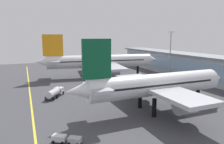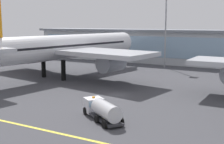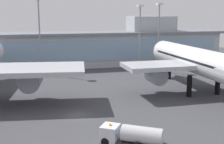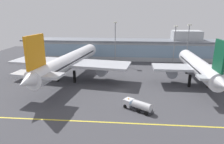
# 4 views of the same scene
# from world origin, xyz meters

# --- Properties ---
(ground_plane) EXTENTS (180.00, 180.00, 0.00)m
(ground_plane) POSITION_xyz_m (0.00, 0.00, 0.00)
(ground_plane) COLOR #424247
(taxiway_centreline_stripe) EXTENTS (144.00, 0.50, 0.01)m
(taxiway_centreline_stripe) POSITION_xyz_m (0.00, -22.00, 0.01)
(taxiway_centreline_stripe) COLOR yellow
(taxiway_centreline_stripe) RESTS_ON ground
(terminal_building) EXTENTS (119.84, 14.00, 16.73)m
(terminal_building) POSITION_xyz_m (1.92, 50.96, 6.27)
(terminal_building) COLOR #ADB2B7
(terminal_building) RESTS_ON ground
(airliner_near_left) EXTENTS (50.66, 61.30, 20.65)m
(airliner_near_left) POSITION_xyz_m (-21.64, 11.16, 7.55)
(airliner_near_left) COLOR black
(airliner_near_left) RESTS_ON ground
(fuel_tanker_truck) EXTENTS (8.83, 7.12, 2.90)m
(fuel_tanker_truck) POSITION_xyz_m (5.35, -14.32, 1.51)
(fuel_tanker_truck) COLOR black
(fuel_tanker_truck) RESTS_ON ground
(apron_light_mast_east) EXTENTS (1.80, 1.80, 22.10)m
(apron_light_mast_east) POSITION_xyz_m (-4.81, 40.05, 14.61)
(apron_light_mast_east) COLOR gray
(apron_light_mast_east) RESTS_ON ground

